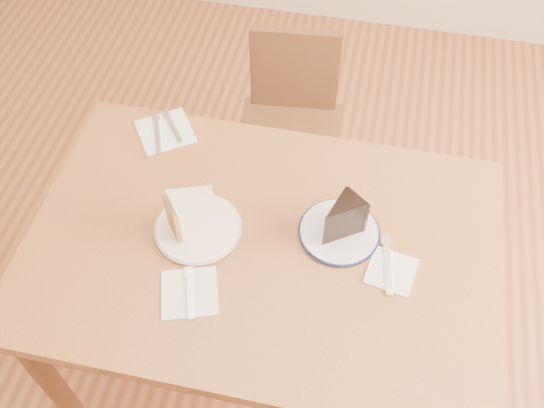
{
  "coord_description": "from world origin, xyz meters",
  "views": [
    {
      "loc": [
        0.2,
        -0.82,
        2.04
      ],
      "look_at": [
        0.01,
        0.09,
        0.8
      ],
      "focal_mm": 40.0,
      "sensor_mm": 36.0,
      "label": 1
    }
  ],
  "objects_px": {
    "table": "(262,263)",
    "chocolate_cake": "(339,222)",
    "chair_far": "(290,127)",
    "plate_cream": "(198,228)",
    "carrot_cake": "(194,210)",
    "plate_navy": "(339,232)"
  },
  "relations": [
    {
      "from": "chair_far",
      "to": "plate_cream",
      "type": "distance_m",
      "value": 0.8
    },
    {
      "from": "plate_cream",
      "to": "plate_navy",
      "type": "height_order",
      "value": "same"
    },
    {
      "from": "plate_cream",
      "to": "chair_far",
      "type": "bearing_deg",
      "value": 81.35
    },
    {
      "from": "plate_cream",
      "to": "carrot_cake",
      "type": "relative_size",
      "value": 1.89
    },
    {
      "from": "table",
      "to": "carrot_cake",
      "type": "bearing_deg",
      "value": 174.74
    },
    {
      "from": "table",
      "to": "chair_far",
      "type": "xyz_separation_m",
      "value": [
        -0.06,
        0.73,
        -0.23
      ]
    },
    {
      "from": "chair_far",
      "to": "plate_cream",
      "type": "height_order",
      "value": "same"
    },
    {
      "from": "plate_cream",
      "to": "carrot_cake",
      "type": "height_order",
      "value": "carrot_cake"
    },
    {
      "from": "chair_far",
      "to": "carrot_cake",
      "type": "distance_m",
      "value": 0.82
    },
    {
      "from": "table",
      "to": "chocolate_cake",
      "type": "height_order",
      "value": "chocolate_cake"
    },
    {
      "from": "carrot_cake",
      "to": "chocolate_cake",
      "type": "distance_m",
      "value": 0.36
    },
    {
      "from": "plate_cream",
      "to": "plate_navy",
      "type": "bearing_deg",
      "value": 10.28
    },
    {
      "from": "table",
      "to": "chocolate_cake",
      "type": "relative_size",
      "value": 11.3
    },
    {
      "from": "plate_navy",
      "to": "carrot_cake",
      "type": "distance_m",
      "value": 0.37
    },
    {
      "from": "plate_navy",
      "to": "chocolate_cake",
      "type": "distance_m",
      "value": 0.06
    },
    {
      "from": "chair_far",
      "to": "chocolate_cake",
      "type": "xyz_separation_m",
      "value": [
        0.24,
        -0.67,
        0.39
      ]
    },
    {
      "from": "table",
      "to": "chair_far",
      "type": "distance_m",
      "value": 0.77
    },
    {
      "from": "chair_far",
      "to": "table",
      "type": "bearing_deg",
      "value": 88.79
    },
    {
      "from": "plate_cream",
      "to": "carrot_cake",
      "type": "distance_m",
      "value": 0.06
    },
    {
      "from": "chair_far",
      "to": "plate_cream",
      "type": "xyz_separation_m",
      "value": [
        -0.11,
        -0.72,
        0.33
      ]
    },
    {
      "from": "plate_navy",
      "to": "carrot_cake",
      "type": "relative_size",
      "value": 1.75
    },
    {
      "from": "table",
      "to": "plate_cream",
      "type": "bearing_deg",
      "value": 178.45
    }
  ]
}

